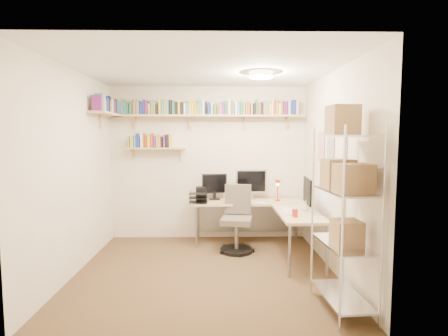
# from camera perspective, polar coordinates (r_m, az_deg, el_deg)

# --- Properties ---
(ground) EXTENTS (3.20, 3.20, 0.00)m
(ground) POSITION_cam_1_polar(r_m,az_deg,el_deg) (4.60, -3.02, -16.42)
(ground) COLOR #48301F
(ground) RESTS_ON ground
(room_shell) EXTENTS (3.24, 3.04, 2.52)m
(room_shell) POSITION_cam_1_polar(r_m,az_deg,el_deg) (4.28, -3.06, 3.26)
(room_shell) COLOR beige
(room_shell) RESTS_ON ground
(wall_shelves) EXTENTS (3.12, 1.09, 0.80)m
(wall_shelves) POSITION_cam_1_polar(r_m,az_deg,el_deg) (5.61, -7.19, 8.62)
(wall_shelves) COLOR tan
(wall_shelves) RESTS_ON ground
(corner_desk) EXTENTS (1.79, 1.71, 1.17)m
(corner_desk) POSITION_cam_1_polar(r_m,az_deg,el_deg) (5.36, 4.76, -5.89)
(corner_desk) COLOR #D0BA87
(corner_desk) RESTS_ON ground
(office_chair) EXTENTS (0.52, 0.53, 0.97)m
(office_chair) POSITION_cam_1_polar(r_m,az_deg,el_deg) (5.23, 2.13, -9.03)
(office_chair) COLOR black
(office_chair) RESTS_ON ground
(wire_rack) EXTENTS (0.43, 0.80, 1.99)m
(wire_rack) POSITION_cam_1_polar(r_m,az_deg,el_deg) (3.51, 19.09, -2.38)
(wire_rack) COLOR silver
(wire_rack) RESTS_ON ground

